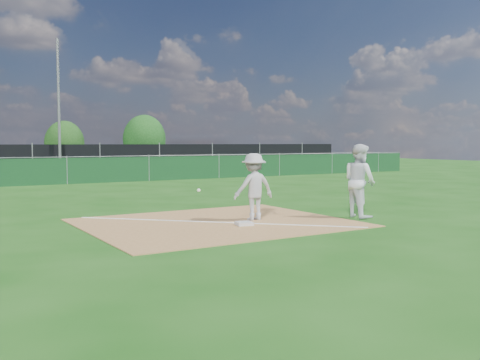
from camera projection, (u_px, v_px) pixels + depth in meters
name	position (u px, v px, depth m)	size (l,w,h in m)	color
ground	(100.00, 193.00, 20.27)	(90.00, 90.00, 0.00)	#164A0F
infield_dirt	(216.00, 223.00, 12.64)	(6.00, 5.00, 0.02)	#9C703E
foul_line	(216.00, 222.00, 12.63)	(0.08, 7.00, 0.01)	white
green_fence	(67.00, 171.00, 24.47)	(44.00, 0.05, 1.20)	#0E3618
black_fence	(32.00, 160.00, 31.23)	(46.00, 0.04, 1.80)	black
parking_lot	(18.00, 171.00, 35.53)	(46.00, 9.00, 0.01)	black
light_pole	(59.00, 107.00, 31.55)	(0.16, 0.16, 8.00)	slate
first_base	(244.00, 223.00, 12.20)	(0.36, 0.36, 0.08)	silver
play_at_first	(254.00, 187.00, 12.98)	(2.10, 0.66, 1.62)	silver
runner	(360.00, 181.00, 13.56)	(0.91, 0.71, 1.87)	white
car_mid	(22.00, 160.00, 35.38)	(1.61, 4.61, 1.52)	black
car_right	(102.00, 161.00, 37.04)	(1.65, 4.07, 1.18)	black
tree_mid	(64.00, 143.00, 42.73)	(3.08, 3.08, 3.66)	#382316
tree_right	(144.00, 139.00, 45.34)	(3.60, 3.60, 4.27)	#382316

